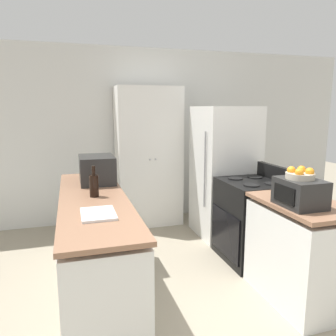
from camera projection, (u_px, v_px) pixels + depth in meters
wall_back at (141, 136)px, 5.03m from camera, size 7.00×0.06×2.60m
counter_left at (95, 245)px, 3.09m from camera, size 0.60×2.33×0.91m
counter_right at (300, 253)px, 2.92m from camera, size 0.60×0.93×0.91m
pantry_cabinet at (149, 157)px, 4.82m from camera, size 0.93×0.52×2.02m
stove at (252, 220)px, 3.72m from camera, size 0.66×0.73×1.07m
refrigerator at (224, 172)px, 4.41m from camera, size 0.74×0.78×1.74m
microwave at (97, 169)px, 3.55m from camera, size 0.37×0.48×0.29m
wine_bottle at (94, 185)px, 2.99m from camera, size 0.08×0.08×0.29m
toaster_oven at (300, 193)px, 2.69m from camera, size 0.31×0.37×0.23m
fruit_bowl at (300, 174)px, 2.68m from camera, size 0.23×0.23×0.10m
cutting_board at (98, 214)px, 2.48m from camera, size 0.25×0.34×0.02m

